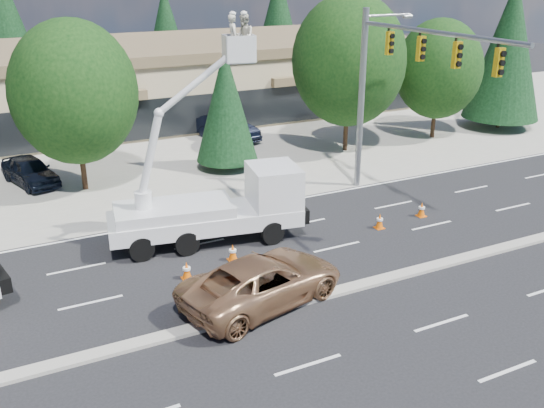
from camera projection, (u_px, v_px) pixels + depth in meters
ground at (261, 313)px, 20.32m from camera, size 140.00×140.00×0.00m
concrete_apron at (121, 156)px, 36.98m from camera, size 140.00×22.00×0.01m
road_median at (261, 311)px, 20.30m from camera, size 120.00×0.55×0.12m
strip_mall at (85, 83)px, 44.25m from camera, size 50.40×15.40×5.50m
tree_front_d at (74, 92)px, 29.72m from camera, size 6.22×6.22×8.63m
tree_front_e at (226, 105)px, 33.54m from camera, size 3.48×3.48×6.87m
tree_front_f at (349, 61)px, 36.16m from camera, size 6.85×6.85×9.50m
tree_front_g at (439, 69)px, 39.42m from camera, size 5.63×5.63×7.82m
tree_front_h at (508, 49)px, 41.55m from camera, size 5.24×5.24×10.32m
tree_back_b at (6, 26)px, 51.44m from camera, size 5.71×5.71×11.26m
tree_back_c at (166, 32)px, 57.63m from camera, size 4.70×4.70×9.26m
tree_back_d at (278, 19)px, 62.32m from camera, size 5.40×5.40×10.65m
signal_mast at (390, 76)px, 28.12m from camera, size 2.76×10.16×9.00m
bucket_truck at (220, 196)px, 25.10m from camera, size 8.24×3.69×9.28m
traffic_cone_b at (187, 271)px, 22.41m from camera, size 0.40×0.40×0.70m
traffic_cone_c at (233, 252)px, 23.82m from camera, size 0.40×0.40×0.70m
traffic_cone_d at (380, 221)px, 26.74m from camera, size 0.40×0.40×0.70m
traffic_cone_e at (422, 209)px, 28.02m from camera, size 0.40×0.40×0.70m
minivan at (263, 281)px, 20.66m from camera, size 6.45×4.11×1.66m
parked_car_west at (30, 171)px, 32.03m from camera, size 2.98×4.71×1.49m
parked_car_east at (227, 128)px, 40.18m from camera, size 3.25×5.38×1.68m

